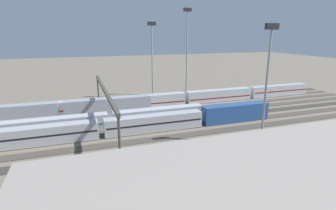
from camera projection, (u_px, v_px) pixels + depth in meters
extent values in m
plane|color=#756B5B|center=(160.00, 117.00, 72.96)|extent=(400.00, 400.00, 0.00)
cube|color=#3D3833|center=(143.00, 100.00, 91.20)|extent=(140.00, 2.80, 0.12)
cube|color=#3D3833|center=(146.00, 103.00, 86.64)|extent=(140.00, 2.80, 0.12)
cube|color=#4C443D|center=(150.00, 107.00, 82.08)|extent=(140.00, 2.80, 0.12)
cube|color=#4C443D|center=(155.00, 111.00, 77.51)|extent=(140.00, 2.80, 0.12)
cube|color=#4C443D|center=(160.00, 116.00, 72.95)|extent=(140.00, 2.80, 0.12)
cube|color=#3D3833|center=(166.00, 122.00, 68.38)|extent=(140.00, 2.80, 0.12)
cube|color=#4C443D|center=(172.00, 128.00, 63.82)|extent=(140.00, 2.80, 0.12)
cube|color=#4C443D|center=(180.00, 136.00, 59.26)|extent=(140.00, 2.80, 0.12)
cube|color=#3D3833|center=(189.00, 144.00, 54.69)|extent=(140.00, 2.80, 0.12)
cube|color=silver|center=(159.00, 115.00, 67.30)|extent=(23.00, 3.00, 3.80)
cube|color=#1E6B9E|center=(159.00, 116.00, 67.37)|extent=(22.40, 3.06, 0.36)
cube|color=silver|center=(56.00, 126.00, 59.72)|extent=(23.00, 3.00, 3.80)
cube|color=#1E6B9E|center=(56.00, 127.00, 59.77)|extent=(22.40, 3.06, 0.36)
cube|color=#285193|center=(235.00, 113.00, 68.63)|extent=(18.00, 3.00, 4.40)
cube|color=#B7BABF|center=(154.00, 123.00, 61.92)|extent=(23.00, 3.00, 3.80)
cube|color=black|center=(154.00, 122.00, 61.87)|extent=(22.40, 3.06, 0.36)
cube|color=#B7BABF|center=(40.00, 135.00, 54.33)|extent=(23.00, 3.00, 3.80)
cube|color=black|center=(40.00, 134.00, 54.29)|extent=(22.40, 3.06, 0.36)
cube|color=silver|center=(278.00, 90.00, 96.59)|extent=(23.00, 3.00, 3.80)
cube|color=maroon|center=(278.00, 90.00, 96.60)|extent=(22.40, 3.06, 0.36)
cube|color=silver|center=(219.00, 95.00, 89.01)|extent=(23.00, 3.00, 3.80)
cube|color=maroon|center=(219.00, 97.00, 89.15)|extent=(22.40, 3.06, 0.36)
cube|color=silver|center=(149.00, 101.00, 81.43)|extent=(23.00, 3.00, 3.80)
cube|color=maroon|center=(149.00, 103.00, 81.57)|extent=(22.40, 3.06, 0.36)
cube|color=silver|center=(64.00, 108.00, 73.85)|extent=(23.00, 3.00, 3.80)
cube|color=maroon|center=(64.00, 109.00, 73.95)|extent=(22.40, 3.06, 0.36)
cube|color=#A8AAB2|center=(109.00, 107.00, 72.74)|extent=(23.00, 3.00, 5.00)
cube|color=#A8AAB2|center=(8.00, 116.00, 65.16)|extent=(23.00, 3.00, 5.00)
cylinder|color=#9EA0A5|center=(152.00, 63.00, 91.78)|extent=(0.44, 0.44, 24.51)
cube|color=#262628|center=(152.00, 24.00, 88.40)|extent=(2.80, 0.70, 1.20)
cylinder|color=#9EA0A5|center=(266.00, 88.00, 54.03)|extent=(0.44, 0.44, 22.76)
cube|color=#262628|center=(272.00, 26.00, 50.88)|extent=(2.80, 0.70, 1.20)
cylinder|color=#9EA0A5|center=(187.00, 55.00, 94.62)|extent=(0.44, 0.44, 29.16)
cube|color=#262628|center=(188.00, 10.00, 90.64)|extent=(2.80, 0.70, 1.20)
cylinder|color=#4C4742|center=(98.00, 90.00, 87.59)|extent=(0.50, 0.50, 8.00)
cylinder|color=#4C4742|center=(119.00, 139.00, 47.25)|extent=(0.50, 0.50, 8.00)
cube|color=#4C4742|center=(105.00, 90.00, 66.27)|extent=(0.70, 45.00, 0.80)
cube|color=#9E9389|center=(322.00, 201.00, 27.73)|extent=(58.80, 16.47, 10.55)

